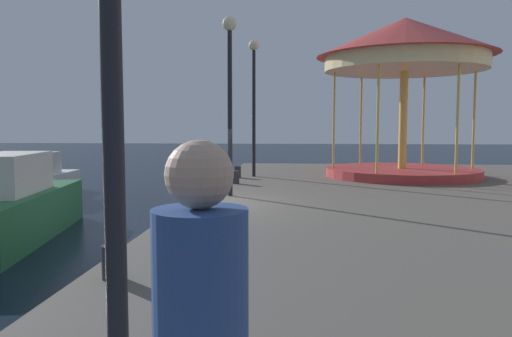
{
  "coord_description": "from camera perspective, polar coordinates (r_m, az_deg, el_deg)",
  "views": [
    {
      "loc": [
        2.57,
        -11.26,
        2.59
      ],
      "look_at": [
        1.22,
        4.84,
        1.19
      ],
      "focal_mm": 34.85,
      "sensor_mm": 36.0,
      "label": 1
    }
  ],
  "objects": [
    {
      "name": "lamp_post_far_end",
      "position": [
        17.52,
        -0.25,
        9.55
      ],
      "size": [
        0.36,
        0.36,
        4.74
      ],
      "color": "black",
      "rests_on": "quay_dock"
    },
    {
      "name": "ground_plane",
      "position": [
        11.84,
        -7.95,
        -7.75
      ],
      "size": [
        120.0,
        120.0,
        0.0
      ],
      "primitive_type": "plane",
      "color": "black"
    },
    {
      "name": "lamp_post_mid_promenade",
      "position": [
        12.67,
        -3.03,
        10.68
      ],
      "size": [
        0.36,
        0.36,
        4.5
      ],
      "color": "black",
      "rests_on": "quay_dock"
    },
    {
      "name": "motorboat_green",
      "position": [
        12.54,
        -26.15,
        -4.03
      ],
      "size": [
        2.49,
        5.54,
        1.97
      ],
      "color": "#236638",
      "rests_on": "ground"
    },
    {
      "name": "quay_dock",
      "position": [
        12.25,
        25.41,
        -5.84
      ],
      "size": [
        13.75,
        24.55,
        0.8
      ],
      "primitive_type": "cube",
      "color": "#5B564F",
      "rests_on": "ground"
    },
    {
      "name": "bollard_south",
      "position": [
        6.14,
        -16.18,
        -10.28
      ],
      "size": [
        0.24,
        0.24,
        0.4
      ],
      "primitive_type": "cylinder",
      "color": "#2D2D33",
      "rests_on": "quay_dock"
    },
    {
      "name": "bollard_center",
      "position": [
        15.36,
        -2.37,
        -1.01
      ],
      "size": [
        0.24,
        0.24,
        0.4
      ],
      "primitive_type": "cylinder",
      "color": "#2D2D33",
      "rests_on": "quay_dock"
    },
    {
      "name": "bollard_north",
      "position": [
        17.12,
        -2.14,
        -0.39
      ],
      "size": [
        0.24,
        0.24,
        0.4
      ],
      "primitive_type": "cylinder",
      "color": "#2D2D33",
      "rests_on": "quay_dock"
    },
    {
      "name": "carousel",
      "position": [
        18.28,
        16.7,
        11.95
      ],
      "size": [
        6.09,
        6.09,
        5.49
      ],
      "color": "#B23333",
      "rests_on": "quay_dock"
    },
    {
      "name": "motorboat_white",
      "position": [
        19.94,
        -24.41,
        -1.25
      ],
      "size": [
        2.16,
        4.8,
        1.6
      ],
      "color": "white",
      "rests_on": "ground"
    }
  ]
}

